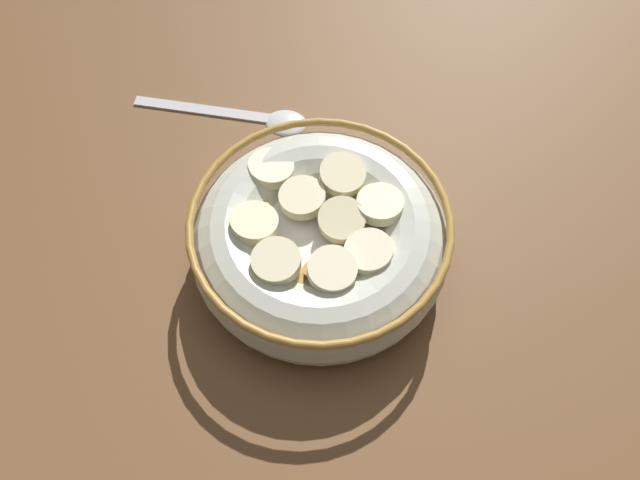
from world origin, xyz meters
TOP-DOWN VIEW (x-y plane):
  - ground_plane at (0.00, 0.00)cm, footprint 118.23×118.23cm
  - cereal_bowl at (0.01, -0.02)cm, footprint 19.32×19.32cm
  - spoon at (2.07, -15.01)cm, footprint 15.63×7.89cm

SIDE VIEW (x-z plane):
  - ground_plane at x=0.00cm, z-range -2.00..0.00cm
  - spoon at x=2.07cm, z-range -0.08..0.72cm
  - cereal_bowl at x=0.01cm, z-range -0.03..6.30cm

